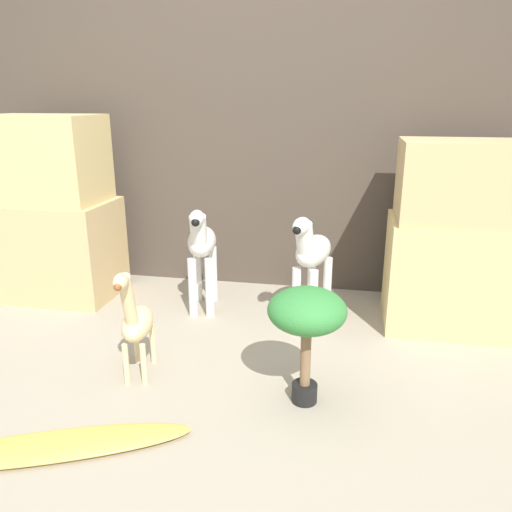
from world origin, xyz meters
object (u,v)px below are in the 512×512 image
(zebra_left, at_px, (202,248))
(surfboard, at_px, (49,447))
(zebra_right, at_px, (312,257))
(giraffe_figurine, at_px, (136,321))
(potted_palm_front, at_px, (307,316))

(zebra_left, xyz_separation_m, surfboard, (-0.19, -1.40, -0.39))
(zebra_left, bearing_deg, zebra_right, -5.67)
(zebra_right, distance_m, surfboard, 1.64)
(zebra_right, distance_m, giraffe_figurine, 1.07)
(zebra_right, xyz_separation_m, potted_palm_front, (0.05, -0.82, 0.00))
(giraffe_figurine, xyz_separation_m, potted_palm_front, (0.80, -0.06, 0.12))
(zebra_left, height_order, potted_palm_front, zebra_left)
(surfboard, bearing_deg, potted_palm_front, 29.46)
(zebra_left, relative_size, potted_palm_front, 1.29)
(zebra_right, bearing_deg, surfboard, -122.91)
(zebra_right, relative_size, potted_palm_front, 1.29)
(giraffe_figurine, bearing_deg, potted_palm_front, -4.08)
(zebra_right, bearing_deg, giraffe_figurine, -134.50)
(zebra_left, distance_m, potted_palm_front, 1.15)
(giraffe_figurine, bearing_deg, zebra_left, 85.12)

